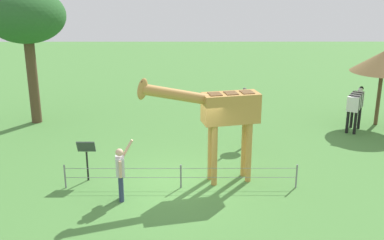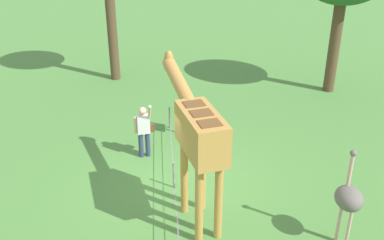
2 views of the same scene
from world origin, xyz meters
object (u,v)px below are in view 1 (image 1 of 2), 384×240
ostrich (248,116)px  tree_east (26,18)px  visitor (120,171)px  shade_hut_near (383,62)px  giraffe (221,113)px  info_sign (86,152)px  zebra (356,103)px

ostrich → tree_east: (8.79, -2.93, 3.28)m
visitor → shade_hut_near: (-9.91, -6.89, 1.80)m
giraffe → visitor: 3.44m
ostrich → info_sign: 6.13m
zebra → ostrich: bearing=21.3°
giraffe → ostrich: 3.46m
shade_hut_near → info_sign: (11.14, 5.57, -1.76)m
tree_east → giraffe: bearing=141.7°
tree_east → zebra: bearing=175.1°
visitor → info_sign: bearing=-47.0°
shade_hut_near → info_sign: size_ratio=2.39×
visitor → ostrich: ostrich is taller
tree_east → shade_hut_near: bearing=178.5°
tree_east → info_sign: bearing=120.1°
zebra → giraffe: bearing=40.1°
visitor → zebra: 10.63m
visitor → zebra: visitor is taller
giraffe → zebra: size_ratio=2.17×
ostrich → tree_east: size_ratio=0.40×
zebra → tree_east: (13.37, -1.14, 3.29)m
visitor → tree_east: (4.69, -7.27, 3.55)m
tree_east → info_sign: tree_east is taller
ostrich → info_sign: bearing=29.5°
visitor → ostrich: 5.98m
visitor → tree_east: bearing=-57.2°
zebra → shade_hut_near: shade_hut_near is taller
ostrich → info_sign: (5.33, 3.02, -0.23)m
info_sign → giraffe: bearing=179.2°
visitor → info_sign: (1.24, -1.33, 0.05)m
zebra → info_sign: size_ratio=1.30×
shade_hut_near → info_sign: 12.58m
visitor → giraffe: bearing=-156.4°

